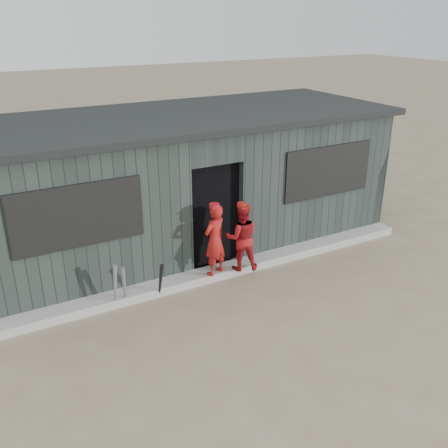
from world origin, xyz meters
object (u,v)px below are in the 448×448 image
bat_left (115,287)px  bat_mid (124,286)px  dugout (183,181)px  player_red_right (242,237)px  player_red_left (215,240)px  bat_right (160,281)px  player_grey_back (238,226)px

bat_left → bat_mid: bat_left is taller
bat_left → dugout: bearing=42.5°
bat_left → player_red_right: player_red_right is taller
bat_mid → player_red_right: 2.18m
player_red_left → player_red_right: (0.50, -0.07, -0.03)m
bat_left → bat_right: (0.73, -0.07, -0.06)m
player_red_right → bat_right: bearing=24.9°
bat_mid → dugout: bearing=44.6°
player_red_right → player_grey_back: size_ratio=0.93×
bat_mid → bat_right: bearing=-7.4°
player_red_left → player_grey_back: player_red_left is taller
player_red_right → dugout: dugout is taller
player_red_right → player_grey_back: 0.76m
dugout → bat_mid: bearing=-135.4°
player_red_left → dugout: bearing=-118.6°
bat_mid → bat_right: 0.59m
bat_left → player_grey_back: 2.72m
bat_mid → player_grey_back: bearing=15.4°
bat_left → player_red_left: size_ratio=0.64×
bat_right → player_red_right: player_red_right is taller
player_red_right → dugout: 1.96m
player_red_left → player_red_right: bearing=151.3°
player_grey_back → dugout: (-0.58, 1.19, 0.63)m
bat_left → player_grey_back: (2.62, 0.68, 0.25)m
bat_left → player_red_left: 1.84m
player_grey_back → bat_right: bearing=20.1°
player_grey_back → dugout: dugout is taller
bat_mid → player_red_left: bearing=2.3°
bat_right → player_red_left: size_ratio=0.57×
player_red_left → dugout: dugout is taller
player_grey_back → dugout: bearing=-65.8°
bat_mid → player_grey_back: (2.47, 0.68, 0.28)m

